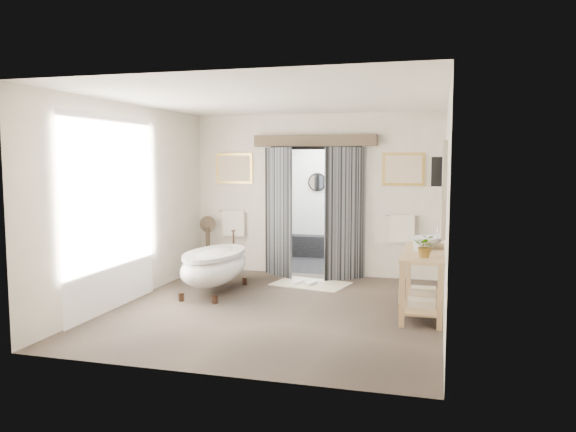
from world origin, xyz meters
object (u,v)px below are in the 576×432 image
(vanity, at_px, (421,276))
(rug, at_px, (311,284))
(basin, at_px, (426,242))
(clawfoot_tub, at_px, (215,265))

(vanity, bearing_deg, rug, 144.05)
(vanity, distance_m, rug, 2.33)
(vanity, relative_size, rug, 1.33)
(vanity, height_order, basin, basin)
(clawfoot_tub, xyz_separation_m, rug, (1.33, 0.96, -0.43))
(clawfoot_tub, distance_m, vanity, 3.19)
(clawfoot_tub, xyz_separation_m, basin, (3.22, -0.06, 0.49))
(rug, height_order, basin, basin)
(clawfoot_tub, distance_m, rug, 1.69)
(clawfoot_tub, relative_size, vanity, 1.14)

